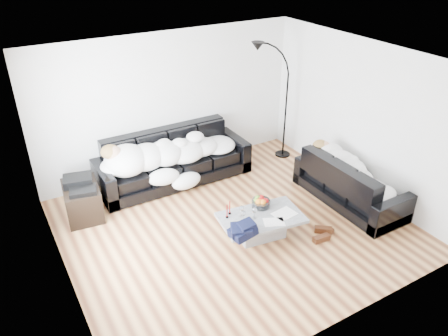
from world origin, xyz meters
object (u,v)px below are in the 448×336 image
sofa_right (351,181)px  av_cabinet (83,201)px  coffee_table (261,226)px  sleeper_right (353,169)px  floor_lamp (286,107)px  sleeper_back (174,149)px  candle_right (230,208)px  shoes (322,234)px  candle_left (227,211)px  stereo (79,183)px  fruit_bowl (261,201)px  sofa_back (173,158)px  wine_glass_a (242,211)px  wine_glass_b (243,216)px  wine_glass_c (254,213)px

sofa_right → av_cabinet: bearing=64.9°
coffee_table → av_cabinet: bearing=138.7°
sleeper_right → floor_lamp: (0.09, 1.96, 0.42)m
sleeper_back → coffee_table: (0.43, -2.13, -0.48)m
candle_right → shoes: candle_right is taller
sleeper_back → sleeper_right: (2.26, -2.10, -0.03)m
candle_left → stereo: 2.39m
sofa_right → av_cabinet: size_ratio=2.52×
sleeper_back → sofa_right: bearing=-42.9°
shoes → fruit_bowl: bearing=148.4°
candle_left → shoes: (1.25, -0.72, -0.42)m
sofa_back → sofa_right: bearing=-43.6°
sofa_back → fruit_bowl: (0.57, -1.95, -0.01)m
sleeper_right → av_cabinet: size_ratio=2.16×
coffee_table → wine_glass_a: (-0.26, 0.14, 0.27)m
wine_glass_b → stereo: (-1.87, 1.86, 0.16)m
wine_glass_c → av_cabinet: bearing=137.4°
candle_right → fruit_bowl: bearing=-7.0°
candle_right → shoes: (1.17, -0.78, -0.42)m
wine_glass_a → wine_glass_b: 0.11m
fruit_bowl → wine_glass_c: (-0.26, -0.21, 0.00)m
sofa_back → candle_right: (0.05, -1.89, 0.02)m
sleeper_right → wine_glass_a: size_ratio=9.05×
sleeper_right → stereo: bearing=64.9°
sofa_back → shoes: (1.22, -2.67, -0.40)m
sofa_back → wine_glass_b: bearing=-86.3°
wine_glass_c → stereo: 2.78m
sofa_back → floor_lamp: 2.43m
sofa_right → sleeper_right: (0.00, 0.00, 0.23)m
sofa_back → sleeper_back: size_ratio=1.18×
wine_glass_b → candle_right: 0.26m
wine_glass_b → candle_right: bearing=108.9°
wine_glass_b → wine_glass_a: bearing=71.6°
wine_glass_b → floor_lamp: (2.21, 1.95, 0.61)m
sleeper_right → av_cabinet: 4.42m
wine_glass_b → candle_left: size_ratio=0.76×
stereo → sleeper_right: bearing=-12.0°
sleeper_back → floor_lamp: size_ratio=1.12×
candle_right → stereo: size_ratio=0.50×
wine_glass_a → shoes: (1.05, -0.64, -0.40)m
sofa_back → shoes: size_ratio=6.20×
stereo → wine_glass_a: bearing=-29.6°
sofa_back → floor_lamp: (2.34, -0.19, 0.60)m
fruit_bowl → av_cabinet: (-2.31, 1.67, -0.18)m
coffee_table → av_cabinet: (-2.16, 1.90, 0.09)m
candle_left → sleeper_right: bearing=-5.0°
wine_glass_c → candle_right: bearing=133.4°
wine_glass_a → candle_right: candle_right is taller
sleeper_right → shoes: size_ratio=3.77×
wine_glass_a → sleeper_right: bearing=-3.1°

